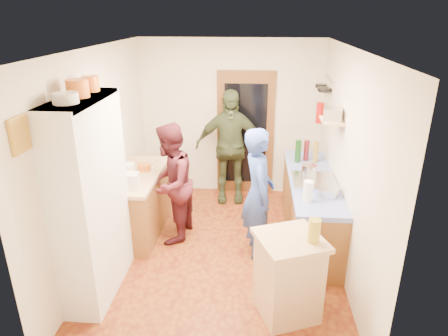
# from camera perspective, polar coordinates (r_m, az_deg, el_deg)

# --- Properties ---
(floor) EXTENTS (3.00, 4.00, 0.02)m
(floor) POSITION_cam_1_polar(r_m,az_deg,el_deg) (5.42, -0.54, -11.98)
(floor) COLOR brown
(floor) RESTS_ON ground
(ceiling) EXTENTS (3.00, 4.00, 0.02)m
(ceiling) POSITION_cam_1_polar(r_m,az_deg,el_deg) (4.53, -0.66, 16.84)
(ceiling) COLOR silver
(ceiling) RESTS_ON ground
(wall_back) EXTENTS (3.00, 0.02, 2.60)m
(wall_back) POSITION_cam_1_polar(r_m,az_deg,el_deg) (6.73, 0.97, 7.07)
(wall_back) COLOR silver
(wall_back) RESTS_ON ground
(wall_front) EXTENTS (3.00, 0.02, 2.60)m
(wall_front) POSITION_cam_1_polar(r_m,az_deg,el_deg) (3.03, -4.13, -12.20)
(wall_front) COLOR silver
(wall_front) RESTS_ON ground
(wall_left) EXTENTS (0.02, 4.00, 2.60)m
(wall_left) POSITION_cam_1_polar(r_m,az_deg,el_deg) (5.17, -17.50, 1.54)
(wall_left) COLOR silver
(wall_left) RESTS_ON ground
(wall_right) EXTENTS (0.02, 4.00, 2.60)m
(wall_right) POSITION_cam_1_polar(r_m,az_deg,el_deg) (4.92, 17.19, 0.58)
(wall_right) COLOR silver
(wall_right) RESTS_ON ground
(door_frame) EXTENTS (0.95, 0.06, 2.10)m
(door_frame) POSITION_cam_1_polar(r_m,az_deg,el_deg) (6.75, 3.06, 4.88)
(door_frame) COLOR brown
(door_frame) RESTS_ON ground
(door_glass) EXTENTS (0.70, 0.02, 1.70)m
(door_glass) POSITION_cam_1_polar(r_m,az_deg,el_deg) (6.72, 3.05, 4.80)
(door_glass) COLOR black
(door_glass) RESTS_ON door_frame
(hutch_body) EXTENTS (0.40, 1.20, 2.20)m
(hutch_body) POSITION_cam_1_polar(r_m,az_deg,el_deg) (4.49, -18.37, -4.41)
(hutch_body) COLOR white
(hutch_body) RESTS_ON ground
(hutch_top_shelf) EXTENTS (0.40, 1.14, 0.04)m
(hutch_top_shelf) POSITION_cam_1_polar(r_m,az_deg,el_deg) (4.15, -20.12, 9.13)
(hutch_top_shelf) COLOR white
(hutch_top_shelf) RESTS_ON hutch_body
(plate_stack) EXTENTS (0.23, 0.23, 0.10)m
(plate_stack) POSITION_cam_1_polar(r_m,az_deg,el_deg) (3.92, -21.72, 9.27)
(plate_stack) COLOR white
(plate_stack) RESTS_ON hutch_top_shelf
(orange_pot_a) EXTENTS (0.21, 0.21, 0.17)m
(orange_pot_a) POSITION_cam_1_polar(r_m,az_deg,el_deg) (4.15, -20.18, 10.62)
(orange_pot_a) COLOR orange
(orange_pot_a) RESTS_ON hutch_top_shelf
(orange_pot_b) EXTENTS (0.18, 0.18, 0.16)m
(orange_pot_b) POSITION_cam_1_polar(r_m,az_deg,el_deg) (4.44, -18.53, 11.34)
(orange_pot_b) COLOR orange
(orange_pot_b) RESTS_ON hutch_top_shelf
(left_counter_base) EXTENTS (0.60, 1.40, 0.85)m
(left_counter_base) POSITION_cam_1_polar(r_m,az_deg,el_deg) (5.80, -12.09, -5.14)
(left_counter_base) COLOR brown
(left_counter_base) RESTS_ON ground
(left_counter_top) EXTENTS (0.64, 1.44, 0.05)m
(left_counter_top) POSITION_cam_1_polar(r_m,az_deg,el_deg) (5.61, -12.44, -1.03)
(left_counter_top) COLOR tan
(left_counter_top) RESTS_ON left_counter_base
(toaster) EXTENTS (0.28, 0.20, 0.20)m
(toaster) POSITION_cam_1_polar(r_m,az_deg,el_deg) (5.13, -13.51, -1.82)
(toaster) COLOR white
(toaster) RESTS_ON left_counter_top
(kettle) EXTENTS (0.21, 0.21, 0.20)m
(kettle) POSITION_cam_1_polar(r_m,az_deg,el_deg) (5.45, -13.49, -0.40)
(kettle) COLOR white
(kettle) RESTS_ON left_counter_top
(orange_bowl) EXTENTS (0.24, 0.24, 0.08)m
(orange_bowl) POSITION_cam_1_polar(r_m,az_deg,el_deg) (5.70, -11.32, 0.12)
(orange_bowl) COLOR orange
(orange_bowl) RESTS_ON left_counter_top
(chopping_board) EXTENTS (0.34, 0.27, 0.02)m
(chopping_board) POSITION_cam_1_polar(r_m,az_deg,el_deg) (6.02, -11.02, 1.02)
(chopping_board) COLOR tan
(chopping_board) RESTS_ON left_counter_top
(right_counter_base) EXTENTS (0.60, 2.20, 0.84)m
(right_counter_base) POSITION_cam_1_polar(r_m,az_deg,el_deg) (5.67, 12.15, -5.84)
(right_counter_base) COLOR brown
(right_counter_base) RESTS_ON ground
(right_counter_top) EXTENTS (0.62, 2.22, 0.06)m
(right_counter_top) POSITION_cam_1_polar(r_m,az_deg,el_deg) (5.48, 12.51, -1.66)
(right_counter_top) COLOR #0820B5
(right_counter_top) RESTS_ON right_counter_base
(hob) EXTENTS (0.55, 0.58, 0.04)m
(hob) POSITION_cam_1_polar(r_m,az_deg,el_deg) (5.33, 12.74, -1.77)
(hob) COLOR silver
(hob) RESTS_ON right_counter_top
(pot_on_hob) EXTENTS (0.20, 0.20, 0.13)m
(pot_on_hob) POSITION_cam_1_polar(r_m,az_deg,el_deg) (5.45, 12.07, -0.22)
(pot_on_hob) COLOR silver
(pot_on_hob) RESTS_ON hob
(bottle_a) EXTENTS (0.09, 0.09, 0.33)m
(bottle_a) POSITION_cam_1_polar(r_m,az_deg,el_deg) (5.95, 10.53, 2.39)
(bottle_a) COLOR #143F14
(bottle_a) RESTS_ON right_counter_top
(bottle_b) EXTENTS (0.08, 0.08, 0.31)m
(bottle_b) POSITION_cam_1_polar(r_m,az_deg,el_deg) (6.04, 11.69, 2.47)
(bottle_b) COLOR #591419
(bottle_b) RESTS_ON right_counter_top
(bottle_c) EXTENTS (0.09, 0.09, 0.30)m
(bottle_c) POSITION_cam_1_polar(r_m,az_deg,el_deg) (6.00, 12.97, 2.21)
(bottle_c) COLOR olive
(bottle_c) RESTS_ON right_counter_top
(paper_towel) EXTENTS (0.12, 0.12, 0.25)m
(paper_towel) POSITION_cam_1_polar(r_m,az_deg,el_deg) (4.75, 11.92, -3.28)
(paper_towel) COLOR white
(paper_towel) RESTS_ON right_counter_top
(mixing_bowl) EXTENTS (0.37, 0.37, 0.11)m
(mixing_bowl) POSITION_cam_1_polar(r_m,az_deg,el_deg) (4.97, 14.49, -3.23)
(mixing_bowl) COLOR silver
(mixing_bowl) RESTS_ON right_counter_top
(island_base) EXTENTS (0.71, 0.71, 0.86)m
(island_base) POSITION_cam_1_polar(r_m,az_deg,el_deg) (4.28, 9.10, -15.31)
(island_base) COLOR tan
(island_base) RESTS_ON ground
(island_top) EXTENTS (0.81, 0.81, 0.05)m
(island_top) POSITION_cam_1_polar(r_m,az_deg,el_deg) (4.03, 9.48, -10.12)
(island_top) COLOR tan
(island_top) RESTS_ON island_base
(cutting_board) EXTENTS (0.43, 0.39, 0.02)m
(cutting_board) POSITION_cam_1_polar(r_m,az_deg,el_deg) (4.04, 8.53, -9.78)
(cutting_board) COLOR white
(cutting_board) RESTS_ON island_top
(oil_jar) EXTENTS (0.15, 0.15, 0.24)m
(oil_jar) POSITION_cam_1_polar(r_m,az_deg,el_deg) (3.94, 12.75, -8.72)
(oil_jar) COLOR #AD9E2D
(oil_jar) RESTS_ON island_top
(pan_rail) EXTENTS (0.02, 0.65, 0.02)m
(pan_rail) POSITION_cam_1_polar(r_m,az_deg,el_deg) (6.18, 14.66, 12.20)
(pan_rail) COLOR silver
(pan_rail) RESTS_ON wall_right
(pan_hang_a) EXTENTS (0.18, 0.18, 0.05)m
(pan_hang_a) POSITION_cam_1_polar(r_m,az_deg,el_deg) (6.02, 14.24, 10.75)
(pan_hang_a) COLOR black
(pan_hang_a) RESTS_ON pan_rail
(pan_hang_b) EXTENTS (0.16, 0.16, 0.05)m
(pan_hang_b) POSITION_cam_1_polar(r_m,az_deg,el_deg) (6.22, 13.94, 10.91)
(pan_hang_b) COLOR black
(pan_hang_b) RESTS_ON pan_rail
(pan_hang_c) EXTENTS (0.17, 0.17, 0.05)m
(pan_hang_c) POSITION_cam_1_polar(r_m,az_deg,el_deg) (6.41, 13.68, 11.33)
(pan_hang_c) COLOR black
(pan_hang_c) RESTS_ON pan_rail
(wall_shelf) EXTENTS (0.26, 0.42, 0.03)m
(wall_shelf) POSITION_cam_1_polar(r_m,az_deg,el_deg) (5.20, 15.18, 6.52)
(wall_shelf) COLOR tan
(wall_shelf) RESTS_ON wall_right
(radio) EXTENTS (0.27, 0.34, 0.15)m
(radio) POSITION_cam_1_polar(r_m,az_deg,el_deg) (5.18, 15.27, 7.48)
(radio) COLOR silver
(radio) RESTS_ON wall_shelf
(ext_bracket) EXTENTS (0.06, 0.10, 0.04)m
(ext_bracket) POSITION_cam_1_polar(r_m,az_deg,el_deg) (6.47, 14.01, 7.21)
(ext_bracket) COLOR black
(ext_bracket) RESTS_ON wall_right
(fire_extinguisher) EXTENTS (0.11, 0.11, 0.32)m
(fire_extinguisher) POSITION_cam_1_polar(r_m,az_deg,el_deg) (6.45, 13.52, 7.66)
(fire_extinguisher) COLOR red
(fire_extinguisher) RESTS_ON wall_right
(picture_frame) EXTENTS (0.03, 0.25, 0.30)m
(picture_frame) POSITION_cam_1_polar(r_m,az_deg,el_deg) (3.63, -27.17, 4.27)
(picture_frame) COLOR gold
(picture_frame) RESTS_ON wall_left
(person_hob) EXTENTS (0.50, 0.68, 1.70)m
(person_hob) POSITION_cam_1_polar(r_m,az_deg,el_deg) (5.01, 5.32, -3.74)
(person_hob) COLOR #324BA3
(person_hob) RESTS_ON ground
(person_left) EXTENTS (0.72, 0.87, 1.65)m
(person_left) POSITION_cam_1_polar(r_m,az_deg,el_deg) (5.41, -7.23, -2.10)
(person_left) COLOR #481720
(person_left) RESTS_ON ground
(person_back) EXTENTS (1.13, 0.54, 1.87)m
(person_back) POSITION_cam_1_polar(r_m,az_deg,el_deg) (6.45, 0.89, 3.03)
(person_back) COLOR #374228
(person_back) RESTS_ON ground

